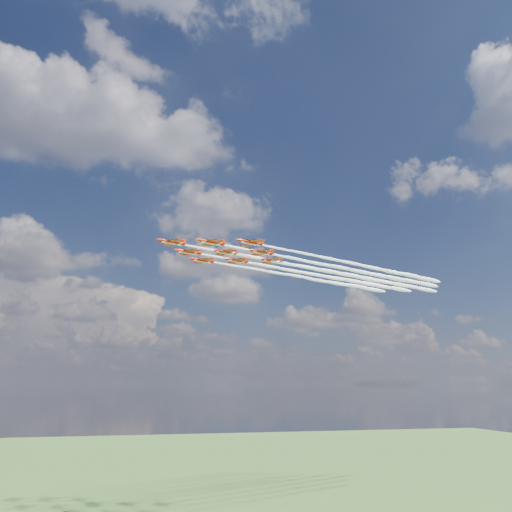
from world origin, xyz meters
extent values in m
cylinder|color=red|center=(-24.83, -12.47, 86.79)|extent=(7.83, 4.30, 1.11)
cone|color=red|center=(-29.44, -14.52, 86.79)|extent=(2.30, 1.84, 1.11)
cone|color=red|center=(-20.50, -10.54, 86.79)|extent=(1.79, 1.54, 1.01)
ellipsoid|color=black|center=(-26.68, -13.29, 87.25)|extent=(2.29, 1.69, 0.72)
cube|color=red|center=(-24.37, -12.27, 86.74)|extent=(6.73, 9.80, 0.14)
cube|color=red|center=(-21.14, -10.83, 86.79)|extent=(2.77, 3.89, 0.12)
cube|color=red|center=(-20.96, -10.75, 87.70)|extent=(1.53, 0.79, 1.82)
cube|color=white|center=(-24.83, -12.47, 86.29)|extent=(7.29, 3.91, 0.12)
cylinder|color=red|center=(-12.47, -15.20, 86.79)|extent=(7.83, 4.30, 1.11)
cone|color=red|center=(-17.09, -17.25, 86.79)|extent=(2.30, 1.84, 1.11)
cone|color=red|center=(-8.14, -13.27, 86.79)|extent=(1.79, 1.54, 1.01)
ellipsoid|color=black|center=(-14.32, -16.02, 87.25)|extent=(2.29, 1.69, 0.72)
cube|color=red|center=(-12.01, -14.99, 86.74)|extent=(6.73, 9.80, 0.14)
cube|color=red|center=(-8.79, -13.56, 86.79)|extent=(2.77, 3.89, 0.12)
cube|color=red|center=(-8.60, -13.47, 87.70)|extent=(1.53, 0.79, 1.82)
cube|color=white|center=(-12.47, -15.20, 86.29)|extent=(7.29, 3.91, 0.12)
cylinder|color=red|center=(-18.59, -1.46, 86.79)|extent=(7.83, 4.30, 1.11)
cone|color=red|center=(-23.20, -3.52, 86.79)|extent=(2.30, 1.84, 1.11)
cone|color=red|center=(-14.25, 0.47, 86.79)|extent=(1.79, 1.54, 1.01)
ellipsoid|color=black|center=(-20.43, -2.28, 87.25)|extent=(2.29, 1.69, 0.72)
cube|color=red|center=(-18.13, -1.26, 86.74)|extent=(6.73, 9.80, 0.14)
cube|color=red|center=(-14.90, 0.18, 86.79)|extent=(2.77, 3.89, 0.12)
cube|color=red|center=(-14.71, 0.26, 87.70)|extent=(1.53, 0.79, 1.82)
cube|color=white|center=(-18.59, -1.46, 86.29)|extent=(7.29, 3.91, 0.12)
cylinder|color=red|center=(-0.12, -17.93, 86.79)|extent=(7.83, 4.30, 1.11)
cone|color=red|center=(-4.73, -19.98, 86.79)|extent=(2.30, 1.84, 1.11)
cone|color=red|center=(4.22, -16.00, 86.79)|extent=(1.79, 1.54, 1.01)
ellipsoid|color=black|center=(-1.96, -18.75, 87.25)|extent=(2.29, 1.69, 0.72)
cube|color=red|center=(0.35, -17.72, 86.74)|extent=(6.73, 9.80, 0.14)
cube|color=red|center=(3.57, -16.28, 86.79)|extent=(2.77, 3.89, 0.12)
cube|color=red|center=(3.76, -16.20, 87.70)|extent=(1.53, 0.79, 1.82)
cube|color=white|center=(-0.12, -17.93, 86.29)|extent=(7.29, 3.91, 0.12)
cylinder|color=red|center=(-6.23, -4.19, 86.79)|extent=(7.83, 4.30, 1.11)
cone|color=red|center=(-10.84, -6.24, 86.79)|extent=(2.30, 1.84, 1.11)
cone|color=red|center=(-1.90, -2.26, 86.79)|extent=(1.79, 1.54, 1.01)
ellipsoid|color=black|center=(-8.07, -5.01, 87.25)|extent=(2.29, 1.69, 0.72)
cube|color=red|center=(-5.77, -3.99, 86.74)|extent=(6.73, 9.80, 0.14)
cube|color=red|center=(-2.54, -2.55, 86.79)|extent=(2.77, 3.89, 0.12)
cube|color=red|center=(-2.36, -2.47, 87.70)|extent=(1.53, 0.79, 1.82)
cube|color=white|center=(-6.23, -4.19, 86.29)|extent=(7.29, 3.91, 0.12)
cylinder|color=red|center=(-12.34, 9.54, 86.79)|extent=(7.83, 4.30, 1.11)
cone|color=red|center=(-16.95, 7.49, 86.79)|extent=(2.30, 1.84, 1.11)
cone|color=red|center=(-8.01, 11.47, 86.79)|extent=(1.79, 1.54, 1.01)
ellipsoid|color=black|center=(-14.19, 8.72, 87.25)|extent=(2.29, 1.69, 0.72)
cube|color=red|center=(-11.88, 9.75, 86.74)|extent=(6.73, 9.80, 0.14)
cube|color=red|center=(-8.65, 11.19, 86.79)|extent=(2.77, 3.89, 0.12)
cube|color=red|center=(-8.47, 11.27, 87.70)|extent=(1.53, 0.79, 1.82)
cube|color=white|center=(-12.34, 9.54, 86.29)|extent=(7.29, 3.91, 0.12)
cylinder|color=red|center=(6.13, -6.92, 86.79)|extent=(7.83, 4.30, 1.11)
cone|color=red|center=(1.52, -8.97, 86.79)|extent=(2.30, 1.84, 1.11)
cone|color=red|center=(10.46, -4.99, 86.79)|extent=(1.79, 1.54, 1.01)
ellipsoid|color=black|center=(4.28, -7.74, 87.25)|extent=(2.29, 1.69, 0.72)
cube|color=red|center=(6.59, -6.71, 86.74)|extent=(6.73, 9.80, 0.14)
cube|color=red|center=(9.82, -5.28, 86.79)|extent=(2.77, 3.89, 0.12)
cube|color=red|center=(10.00, -5.19, 87.70)|extent=(1.53, 0.79, 1.82)
cube|color=white|center=(6.13, -6.92, 86.29)|extent=(7.29, 3.91, 0.12)
cylinder|color=red|center=(0.01, 6.82, 86.79)|extent=(7.83, 4.30, 1.11)
cone|color=red|center=(-4.60, 4.76, 86.79)|extent=(2.30, 1.84, 1.11)
cone|color=red|center=(4.35, 8.75, 86.79)|extent=(1.79, 1.54, 1.01)
ellipsoid|color=black|center=(-1.83, 6.00, 87.25)|extent=(2.29, 1.69, 0.72)
cube|color=red|center=(0.48, 7.02, 86.74)|extent=(6.73, 9.80, 0.14)
cube|color=red|center=(3.70, 8.46, 86.79)|extent=(2.77, 3.89, 0.12)
cube|color=red|center=(3.89, 8.54, 87.70)|extent=(1.53, 0.79, 1.82)
cube|color=white|center=(0.01, 6.82, 86.29)|extent=(7.29, 3.91, 0.12)
cylinder|color=red|center=(12.37, 4.09, 86.79)|extent=(7.83, 4.30, 1.11)
cone|color=red|center=(7.76, 2.04, 86.79)|extent=(2.30, 1.84, 1.11)
cone|color=red|center=(16.71, 6.02, 86.79)|extent=(1.79, 1.54, 1.01)
ellipsoid|color=black|center=(10.53, 3.27, 87.25)|extent=(2.29, 1.69, 0.72)
cube|color=red|center=(12.83, 4.30, 86.74)|extent=(6.73, 9.80, 0.14)
cube|color=red|center=(16.06, 5.73, 86.79)|extent=(2.77, 3.89, 0.12)
cube|color=red|center=(16.25, 5.81, 87.70)|extent=(1.53, 0.79, 1.82)
cube|color=white|center=(12.37, 4.09, 86.29)|extent=(7.29, 3.91, 0.12)
camera|label=1|loc=(-33.35, -168.47, 42.53)|focal=35.00mm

